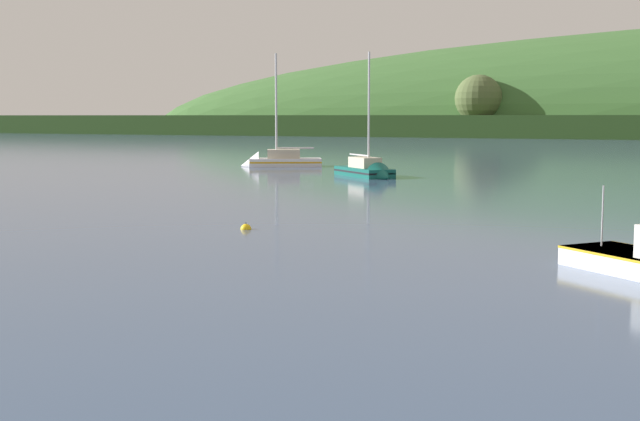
% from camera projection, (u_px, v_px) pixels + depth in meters
% --- Properties ---
extents(sailboat_midwater_white, '(9.16, 7.10, 13.62)m').
position_uv_depth(sailboat_midwater_white, '(276.00, 164.00, 93.33)').
color(sailboat_midwater_white, white).
rests_on(sailboat_midwater_white, ground).
extents(sailboat_far_left, '(8.01, 7.36, 12.21)m').
position_uv_depth(sailboat_far_left, '(369.00, 173.00, 76.94)').
color(sailboat_far_left, '#0F564C').
rests_on(sailboat_far_left, ground).
extents(mooring_buoy_midchannel, '(0.52, 0.52, 0.60)m').
position_uv_depth(mooring_buoy_midchannel, '(246.00, 229.00, 41.49)').
color(mooring_buoy_midchannel, yellow).
rests_on(mooring_buoy_midchannel, ground).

